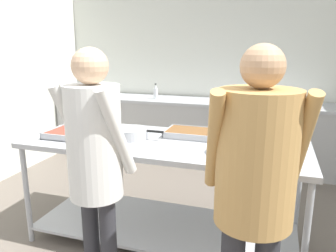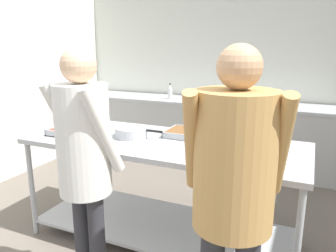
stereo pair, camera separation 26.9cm
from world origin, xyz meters
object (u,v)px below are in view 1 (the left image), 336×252
(serving_tray_vegetables, at_px, (74,134))
(guest_serving_right, at_px, (95,153))
(sauce_pan, at_px, (132,133))
(broccoli_bowl, at_px, (230,147))
(water_bottle, at_px, (156,92))
(guest_serving_left, at_px, (255,175))
(plate_stack, at_px, (272,157))
(serving_tray_roast, at_px, (191,133))

(serving_tray_vegetables, distance_m, guest_serving_right, 0.87)
(sauce_pan, relative_size, guest_serving_right, 0.26)
(broccoli_bowl, height_order, water_bottle, water_bottle)
(guest_serving_left, relative_size, guest_serving_right, 1.01)
(serving_tray_vegetables, distance_m, sauce_pan, 0.48)
(guest_serving_right, bearing_deg, plate_stack, 29.59)
(serving_tray_roast, height_order, guest_serving_left, guest_serving_left)
(serving_tray_vegetables, height_order, broccoli_bowl, broccoli_bowl)
(broccoli_bowl, bearing_deg, plate_stack, -8.12)
(serving_tray_roast, distance_m, guest_serving_left, 1.17)
(serving_tray_vegetables, distance_m, guest_serving_left, 1.65)
(guest_serving_left, bearing_deg, plate_stack, 82.44)
(serving_tray_roast, distance_m, water_bottle, 1.97)
(guest_serving_right, relative_size, water_bottle, 7.42)
(serving_tray_roast, relative_size, guest_serving_left, 0.25)
(sauce_pan, relative_size, serving_tray_roast, 1.01)
(broccoli_bowl, distance_m, water_bottle, 2.47)
(serving_tray_vegetables, bearing_deg, broccoli_bowl, -1.12)
(serving_tray_vegetables, bearing_deg, serving_tray_roast, 20.03)
(guest_serving_left, xyz_separation_m, water_bottle, (-1.54, 2.73, -0.01))
(sauce_pan, bearing_deg, guest_serving_right, -81.98)
(plate_stack, bearing_deg, sauce_pan, 170.36)
(serving_tray_roast, bearing_deg, serving_tray_vegetables, -159.97)
(serving_tray_vegetables, xyz_separation_m, sauce_pan, (0.47, 0.12, 0.02))
(guest_serving_left, bearing_deg, broccoli_bowl, 108.19)
(plate_stack, xyz_separation_m, guest_serving_right, (-1.01, -0.57, 0.11))
(serving_tray_roast, relative_size, water_bottle, 1.89)
(sauce_pan, distance_m, guest_serving_right, 0.77)
(plate_stack, distance_m, guest_serving_right, 1.16)
(serving_tray_vegetables, xyz_separation_m, broccoli_bowl, (1.29, -0.03, 0.02))
(plate_stack, bearing_deg, water_bottle, 127.30)
(sauce_pan, height_order, water_bottle, water_bottle)
(sauce_pan, bearing_deg, serving_tray_vegetables, -165.32)
(water_bottle, bearing_deg, guest_serving_right, -77.26)
(broccoli_bowl, xyz_separation_m, water_bottle, (-1.32, 2.08, 0.06))
(serving_tray_vegetables, distance_m, plate_stack, 1.58)
(serving_tray_roast, bearing_deg, broccoli_bowl, -43.88)
(serving_tray_roast, xyz_separation_m, plate_stack, (0.67, -0.40, -0.01))
(sauce_pan, height_order, serving_tray_roast, sauce_pan)
(sauce_pan, bearing_deg, serving_tray_roast, 25.24)
(serving_tray_roast, xyz_separation_m, water_bottle, (-0.95, 1.72, 0.08))
(sauce_pan, xyz_separation_m, water_bottle, (-0.50, 1.93, 0.06))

